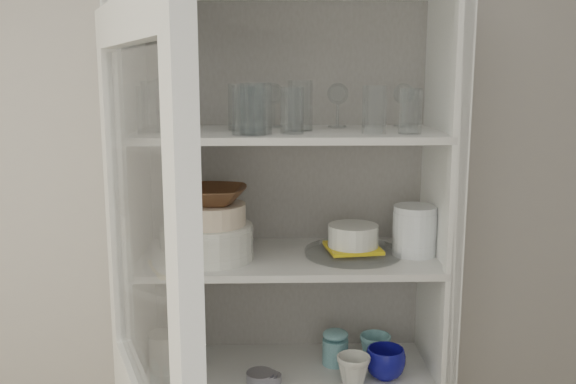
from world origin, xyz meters
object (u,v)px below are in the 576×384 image
(goblet_2, at_px, (338,103))
(plate_stack_back, at_px, (190,237))
(cream_bowl, at_px, (211,214))
(grey_bowl_stack, at_px, (415,230))
(measuring_cups, at_px, (260,377))
(glass_platter, at_px, (353,252))
(plate_stack_front, at_px, (212,242))
(mug_blue, at_px, (385,363))
(terracotta_bowl, at_px, (211,195))
(mug_teal, at_px, (375,349))
(goblet_0, at_px, (161,100))
(goblet_1, at_px, (273,103))
(yellow_trivet, at_px, (353,248))
(goblet_3, at_px, (403,103))
(white_canister, at_px, (165,351))
(white_ramekin, at_px, (353,235))
(pantry_cabinet, at_px, (288,339))
(mug_white, at_px, (353,371))
(teal_jar, at_px, (335,349))

(goblet_2, distance_m, plate_stack_back, 0.66)
(cream_bowl, height_order, grey_bowl_stack, cream_bowl)
(goblet_2, bearing_deg, measuring_cups, -143.69)
(glass_platter, bearing_deg, plate_stack_front, -175.36)
(mug_blue, bearing_deg, measuring_cups, -163.80)
(cream_bowl, xyz_separation_m, terracotta_bowl, (-0.00, 0.00, 0.06))
(mug_teal, bearing_deg, goblet_2, 159.61)
(mug_teal, bearing_deg, glass_platter, -147.66)
(goblet_0, height_order, goblet_1, goblet_0)
(goblet_0, height_order, yellow_trivet, goblet_0)
(goblet_3, height_order, plate_stack_back, goblet_3)
(goblet_0, height_order, white_canister, goblet_0)
(mug_blue, bearing_deg, cream_bowl, -169.20)
(white_ramekin, bearing_deg, goblet_3, 38.28)
(measuring_cups, relative_size, white_canister, 0.70)
(goblet_0, height_order, terracotta_bowl, goblet_0)
(yellow_trivet, height_order, grey_bowl_stack, grey_bowl_stack)
(terracotta_bowl, bearing_deg, goblet_0, 135.83)
(pantry_cabinet, height_order, mug_white, pantry_cabinet)
(mug_teal, xyz_separation_m, measuring_cups, (-0.39, -0.14, -0.03))
(pantry_cabinet, bearing_deg, yellow_trivet, -21.01)
(mug_teal, bearing_deg, terracotta_bowl, -170.01)
(plate_stack_back, relative_size, glass_platter, 0.66)
(terracotta_bowl, height_order, glass_platter, terracotta_bowl)
(measuring_cups, bearing_deg, glass_platter, 14.87)
(plate_stack_front, distance_m, mug_teal, 0.68)
(grey_bowl_stack, height_order, mug_white, grey_bowl_stack)
(plate_stack_front, distance_m, teal_jar, 0.57)
(white_canister, bearing_deg, goblet_1, 15.94)
(plate_stack_front, distance_m, mug_white, 0.61)
(goblet_1, height_order, teal_jar, goblet_1)
(goblet_3, relative_size, white_ramekin, 0.95)
(pantry_cabinet, relative_size, measuring_cups, 23.55)
(yellow_trivet, xyz_separation_m, white_canister, (-0.62, 0.02, -0.36))
(pantry_cabinet, distance_m, goblet_0, 0.91)
(cream_bowl, bearing_deg, mug_white, -8.62)
(mug_teal, bearing_deg, plate_stack_front, -170.01)
(plate_stack_front, distance_m, cream_bowl, 0.09)
(goblet_0, height_order, mug_white, goblet_0)
(plate_stack_back, xyz_separation_m, glass_platter, (0.53, -0.11, -0.03))
(yellow_trivet, distance_m, mug_teal, 0.39)
(yellow_trivet, bearing_deg, mug_teal, 32.18)
(pantry_cabinet, bearing_deg, goblet_2, 9.65)
(glass_platter, distance_m, teal_jar, 0.36)
(plate_stack_front, relative_size, teal_jar, 2.42)
(pantry_cabinet, xyz_separation_m, mug_blue, (0.31, -0.14, -0.03))
(goblet_0, xyz_separation_m, white_canister, (0.00, -0.11, -0.82))
(yellow_trivet, bearing_deg, goblet_0, 168.16)
(white_ramekin, xyz_separation_m, mug_white, (-0.00, -0.10, -0.41))
(goblet_1, relative_size, mug_blue, 1.21)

